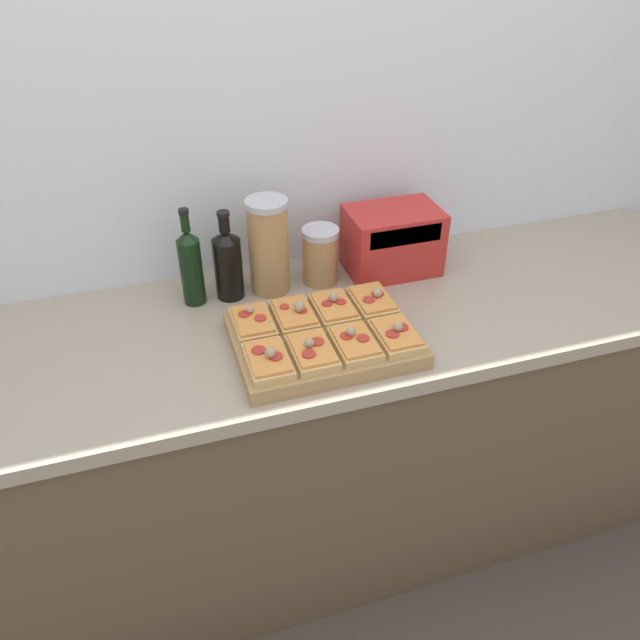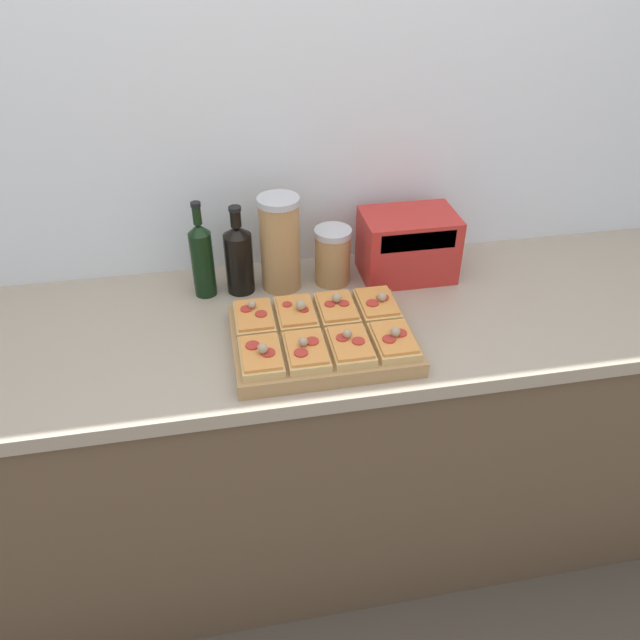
% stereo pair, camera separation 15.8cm
% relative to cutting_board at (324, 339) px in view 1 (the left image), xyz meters
% --- Properties ---
extents(ground_plane, '(12.00, 12.00, 0.00)m').
position_rel_cutting_board_xyz_m(ground_plane, '(-0.02, -0.19, -0.94)').
color(ground_plane, '#4C4238').
extents(wall_back, '(6.00, 0.06, 2.50)m').
position_rel_cutting_board_xyz_m(wall_back, '(-0.02, 0.48, 0.31)').
color(wall_back, silver).
rests_on(wall_back, ground_plane).
extents(kitchen_counter, '(2.63, 0.67, 0.92)m').
position_rel_cutting_board_xyz_m(kitchen_counter, '(-0.02, 0.13, -0.48)').
color(kitchen_counter, brown).
rests_on(kitchen_counter, ground_plane).
extents(cutting_board, '(0.45, 0.34, 0.04)m').
position_rel_cutting_board_xyz_m(cutting_board, '(0.00, 0.00, 0.00)').
color(cutting_board, '#A37A4C').
rests_on(cutting_board, kitchen_counter).
extents(pizza_slice_back_left, '(0.10, 0.15, 0.05)m').
position_rel_cutting_board_xyz_m(pizza_slice_back_left, '(-0.16, 0.08, 0.03)').
color(pizza_slice_back_left, tan).
rests_on(pizza_slice_back_left, cutting_board).
extents(pizza_slice_back_midleft, '(0.10, 0.15, 0.06)m').
position_rel_cutting_board_xyz_m(pizza_slice_back_midleft, '(-0.05, 0.08, 0.04)').
color(pizza_slice_back_midleft, tan).
rests_on(pizza_slice_back_midleft, cutting_board).
extents(pizza_slice_back_midright, '(0.10, 0.15, 0.05)m').
position_rel_cutting_board_xyz_m(pizza_slice_back_midright, '(0.05, 0.08, 0.03)').
color(pizza_slice_back_midright, tan).
rests_on(pizza_slice_back_midright, cutting_board).
extents(pizza_slice_back_right, '(0.10, 0.15, 0.05)m').
position_rel_cutting_board_xyz_m(pizza_slice_back_right, '(0.16, 0.08, 0.03)').
color(pizza_slice_back_right, tan).
rests_on(pizza_slice_back_right, cutting_board).
extents(pizza_slice_front_left, '(0.10, 0.15, 0.05)m').
position_rel_cutting_board_xyz_m(pizza_slice_front_left, '(-0.16, -0.08, 0.03)').
color(pizza_slice_front_left, tan).
rests_on(pizza_slice_front_left, cutting_board).
extents(pizza_slice_front_midleft, '(0.10, 0.15, 0.05)m').
position_rel_cutting_board_xyz_m(pizza_slice_front_midleft, '(-0.05, -0.08, 0.03)').
color(pizza_slice_front_midleft, tan).
rests_on(pizza_slice_front_midleft, cutting_board).
extents(pizza_slice_front_midright, '(0.10, 0.15, 0.05)m').
position_rel_cutting_board_xyz_m(pizza_slice_front_midright, '(0.05, -0.08, 0.03)').
color(pizza_slice_front_midright, tan).
rests_on(pizza_slice_front_midright, cutting_board).
extents(pizza_slice_front_right, '(0.10, 0.15, 0.05)m').
position_rel_cutting_board_xyz_m(pizza_slice_front_right, '(0.16, -0.08, 0.03)').
color(pizza_slice_front_right, tan).
rests_on(pizza_slice_front_right, cutting_board).
extents(olive_oil_bottle, '(0.06, 0.06, 0.28)m').
position_rel_cutting_board_xyz_m(olive_oil_bottle, '(-0.28, 0.31, 0.10)').
color(olive_oil_bottle, black).
rests_on(olive_oil_bottle, kitchen_counter).
extents(wine_bottle, '(0.08, 0.08, 0.26)m').
position_rel_cutting_board_xyz_m(wine_bottle, '(-0.18, 0.31, 0.09)').
color(wine_bottle, black).
rests_on(wine_bottle, kitchen_counter).
extents(grain_jar_tall, '(0.12, 0.12, 0.28)m').
position_rel_cutting_board_xyz_m(grain_jar_tall, '(-0.06, 0.31, 0.12)').
color(grain_jar_tall, '#AD7F4C').
rests_on(grain_jar_tall, kitchen_counter).
extents(grain_jar_short, '(0.11, 0.11, 0.17)m').
position_rel_cutting_board_xyz_m(grain_jar_short, '(0.09, 0.31, 0.06)').
color(grain_jar_short, '#AD7F4C').
rests_on(grain_jar_short, kitchen_counter).
extents(toaster_oven, '(0.29, 0.18, 0.19)m').
position_rel_cutting_board_xyz_m(toaster_oven, '(0.31, 0.30, 0.08)').
color(toaster_oven, red).
rests_on(toaster_oven, kitchen_counter).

